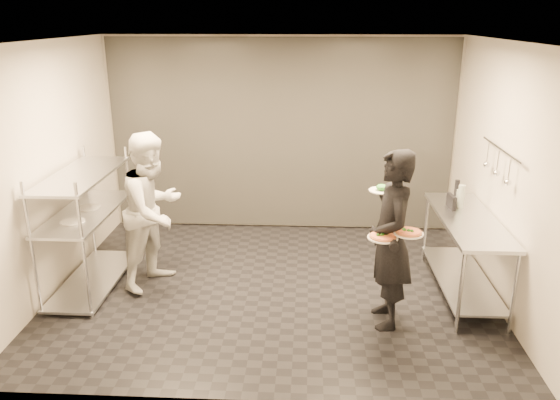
# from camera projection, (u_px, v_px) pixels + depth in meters

# --- Properties ---
(room_shell) EXTENTS (5.00, 4.00, 2.80)m
(room_shell) POSITION_uv_depth(u_px,v_px,m) (278.00, 149.00, 7.10)
(room_shell) COLOR black
(room_shell) RESTS_ON ground
(pass_rack) EXTENTS (0.60, 1.60, 1.50)m
(pass_rack) POSITION_uv_depth(u_px,v_px,m) (87.00, 223.00, 6.29)
(pass_rack) COLOR silver
(pass_rack) RESTS_ON ground
(prep_counter) EXTENTS (0.60, 1.80, 0.92)m
(prep_counter) POSITION_uv_depth(u_px,v_px,m) (466.00, 242.00, 6.13)
(prep_counter) COLOR silver
(prep_counter) RESTS_ON ground
(utensil_rail) EXTENTS (0.07, 1.20, 0.31)m
(utensil_rail) POSITION_uv_depth(u_px,v_px,m) (499.00, 163.00, 5.82)
(utensil_rail) COLOR silver
(utensil_rail) RESTS_ON room_shell
(waiter) EXTENTS (0.49, 0.71, 1.85)m
(waiter) POSITION_uv_depth(u_px,v_px,m) (390.00, 240.00, 5.43)
(waiter) COLOR black
(waiter) RESTS_ON ground
(chef) EXTENTS (1.00, 1.10, 1.83)m
(chef) POSITION_uv_depth(u_px,v_px,m) (153.00, 210.00, 6.28)
(chef) COLOR silver
(chef) RESTS_ON ground
(pizza_plate_near) EXTENTS (0.29, 0.29, 0.05)m
(pizza_plate_near) POSITION_uv_depth(u_px,v_px,m) (383.00, 237.00, 5.22)
(pizza_plate_near) COLOR silver
(pizza_plate_near) RESTS_ON waiter
(pizza_plate_far) EXTENTS (0.29, 0.29, 0.05)m
(pizza_plate_far) POSITION_uv_depth(u_px,v_px,m) (409.00, 232.00, 5.19)
(pizza_plate_far) COLOR silver
(pizza_plate_far) RESTS_ON waiter
(salad_plate) EXTENTS (0.26, 0.26, 0.07)m
(salad_plate) POSITION_uv_depth(u_px,v_px,m) (382.00, 189.00, 5.56)
(salad_plate) COLOR silver
(salad_plate) RESTS_ON waiter
(pos_monitor) EXTENTS (0.07, 0.23, 0.16)m
(pos_monitor) POSITION_uv_depth(u_px,v_px,m) (451.00, 202.00, 6.31)
(pos_monitor) COLOR black
(pos_monitor) RESTS_ON prep_counter
(bottle_green) EXTENTS (0.08, 0.08, 0.28)m
(bottle_green) POSITION_uv_depth(u_px,v_px,m) (461.00, 197.00, 6.30)
(bottle_green) COLOR gray
(bottle_green) RESTS_ON prep_counter
(bottle_clear) EXTENTS (0.06, 0.06, 0.19)m
(bottle_clear) POSITION_uv_depth(u_px,v_px,m) (459.00, 198.00, 6.40)
(bottle_clear) COLOR gray
(bottle_clear) RESTS_ON prep_counter
(bottle_dark) EXTENTS (0.06, 0.06, 0.20)m
(bottle_dark) POSITION_uv_depth(u_px,v_px,m) (457.00, 188.00, 6.75)
(bottle_dark) COLOR black
(bottle_dark) RESTS_ON prep_counter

